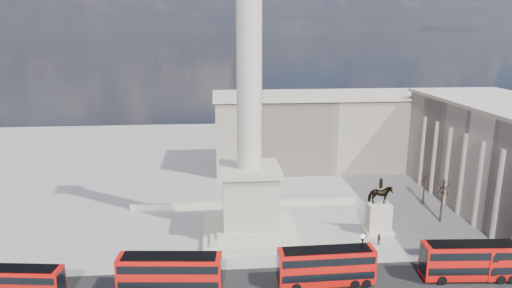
{
  "coord_description": "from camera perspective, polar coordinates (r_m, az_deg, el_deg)",
  "views": [
    {
      "loc": [
        -4.56,
        -59.42,
        30.55
      ],
      "look_at": [
        0.64,
        1.11,
        15.23
      ],
      "focal_mm": 32.0,
      "sensor_mm": 36.0,
      "label": 1
    }
  ],
  "objects": [
    {
      "name": "victorian_lamp",
      "position": [
        58.33,
        13.07,
        -13.37
      ],
      "size": [
        0.58,
        0.58,
        6.72
      ],
      "rotation": [
        0.0,
        0.0,
        0.22
      ],
      "color": "black",
      "rests_on": "ground"
    },
    {
      "name": "pedestrian_crossing",
      "position": [
        70.3,
        15.13,
        -11.38
      ],
      "size": [
        0.55,
        1.03,
        1.67
      ],
      "primitive_type": "imported",
      "rotation": [
        0.0,
        0.0,
        1.72
      ],
      "color": "black",
      "rests_on": "ground"
    },
    {
      "name": "bare_tree_mid",
      "position": [
        79.44,
        22.4,
        -4.97
      ],
      "size": [
        2.01,
        2.01,
        7.61
      ],
      "rotation": [
        0.0,
        0.0,
        -0.34
      ],
      "color": "#332319",
      "rests_on": "ground"
    },
    {
      "name": "nelsons_column",
      "position": [
        66.95,
        -0.83,
        -1.12
      ],
      "size": [
        14.0,
        14.0,
        49.85
      ],
      "color": "#AEA691",
      "rests_on": "ground"
    },
    {
      "name": "balustrade_wall",
      "position": [
        81.3,
        -1.36,
        -7.51
      ],
      "size": [
        40.0,
        0.6,
        1.1
      ],
      "primitive_type": "cube",
      "color": "#BDAF9C",
      "rests_on": "ground"
    },
    {
      "name": "red_bus_b",
      "position": [
        58.17,
        8.84,
        -14.85
      ],
      "size": [
        11.84,
        2.99,
        4.78
      ],
      "rotation": [
        0.0,
        0.0,
        0.02
      ],
      "color": "red",
      "rests_on": "ground"
    },
    {
      "name": "pedestrian_standing",
      "position": [
        66.17,
        19.7,
        -13.46
      ],
      "size": [
        0.98,
        0.98,
        1.6
      ],
      "primitive_type": "imported",
      "rotation": [
        0.0,
        0.0,
        3.92
      ],
      "color": "black",
      "rests_on": "ground"
    },
    {
      "name": "asphalt_road",
      "position": [
        58.88,
        5.4,
        -17.17
      ],
      "size": [
        120.0,
        9.0,
        0.01
      ],
      "primitive_type": "cube",
      "color": "black",
      "rests_on": "ground"
    },
    {
      "name": "pedestrian_walking",
      "position": [
        64.98,
        14.65,
        -13.49
      ],
      "size": [
        0.72,
        0.53,
        1.82
      ],
      "primitive_type": "imported",
      "rotation": [
        0.0,
        0.0,
        -0.15
      ],
      "color": "black",
      "rests_on": "ground"
    },
    {
      "name": "building_northeast",
      "position": [
        104.8,
        8.76,
        1.74
      ],
      "size": [
        51.0,
        17.0,
        16.6
      ],
      "color": "beige",
      "rests_on": "ground"
    },
    {
      "name": "red_bus_a",
      "position": [
        56.71,
        -10.61,
        -15.66
      ],
      "size": [
        12.35,
        3.86,
        4.93
      ],
      "rotation": [
        0.0,
        0.0,
        -0.09
      ],
      "color": "red",
      "rests_on": "ground"
    },
    {
      "name": "ground",
      "position": [
        66.97,
        -0.47,
        -12.99
      ],
      "size": [
        180.0,
        180.0,
        0.0
      ],
      "primitive_type": "plane",
      "color": "gray",
      "rests_on": "ground"
    },
    {
      "name": "bare_tree_far",
      "position": [
        86.48,
        20.41,
        -3.84
      ],
      "size": [
        1.6,
        1.6,
        6.55
      ],
      "rotation": [
        0.0,
        0.0,
        -0.1
      ],
      "color": "#332319",
      "rests_on": "ground"
    },
    {
      "name": "red_bus_c",
      "position": [
        64.51,
        25.31,
        -13.03
      ],
      "size": [
        12.18,
        3.52,
        4.88
      ],
      "rotation": [
        0.0,
        0.0,
        -0.06
      ],
      "color": "red",
      "rests_on": "ground"
    },
    {
      "name": "equestrian_statue",
      "position": [
        72.95,
        15.1,
        -8.44
      ],
      "size": [
        4.33,
        3.25,
        8.93
      ],
      "color": "#BDAF9C",
      "rests_on": "ground"
    },
    {
      "name": "red_bus_e",
      "position": [
        61.13,
        -27.65,
        -15.21
      ],
      "size": [
        10.66,
        3.65,
        4.24
      ],
      "rotation": [
        0.0,
        0.0,
        -0.12
      ],
      "color": "red",
      "rests_on": "ground"
    }
  ]
}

